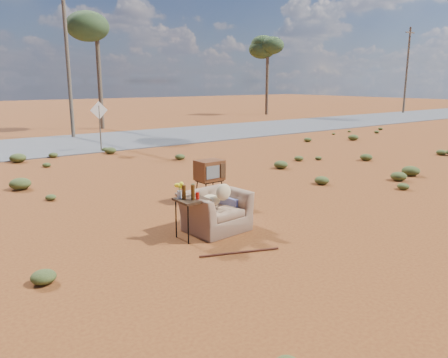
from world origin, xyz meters
TOP-DOWN VIEW (x-y plane):
  - ground at (0.00, 0.00)m, footprint 140.00×140.00m
  - highway at (0.00, 15.00)m, footprint 140.00×7.00m
  - armchair at (-0.39, 0.34)m, footprint 1.53×1.06m
  - tv_unit at (0.70, 2.25)m, footprint 0.69×0.56m
  - side_table at (-1.18, 0.21)m, footprint 0.57×0.57m
  - rusty_bar at (-0.87, -1.00)m, footprint 1.41×0.56m
  - road_sign at (1.50, 12.00)m, footprint 0.78×0.06m
  - eucalyptus_center at (5.00, 21.00)m, footprint 3.20×3.20m
  - eucalyptus_right at (22.00, 24.00)m, footprint 3.20×3.20m
  - utility_pole_center at (2.00, 17.50)m, footprint 1.40×0.20m
  - utility_pole_east at (34.00, 17.50)m, footprint 1.40×0.20m
  - scrub_patch at (-0.82, 4.41)m, footprint 17.49×8.07m

SIDE VIEW (x-z plane):
  - ground at x=0.00m, z-range 0.00..0.00m
  - rusty_bar at x=-0.87m, z-range 0.00..0.04m
  - highway at x=0.00m, z-range 0.00..0.04m
  - scrub_patch at x=-0.82m, z-range -0.03..0.30m
  - armchair at x=-0.39m, z-range -0.04..1.06m
  - tv_unit at x=0.70m, z-range 0.26..1.33m
  - side_table at x=-1.18m, z-range 0.27..1.40m
  - road_sign at x=1.50m, z-range 0.41..2.60m
  - utility_pole_center at x=2.00m, z-range 0.15..8.15m
  - utility_pole_east at x=34.00m, z-range 0.15..8.15m
  - eucalyptus_right at x=22.00m, z-range 2.39..9.49m
  - eucalyptus_center at x=5.00m, z-range 2.63..10.23m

